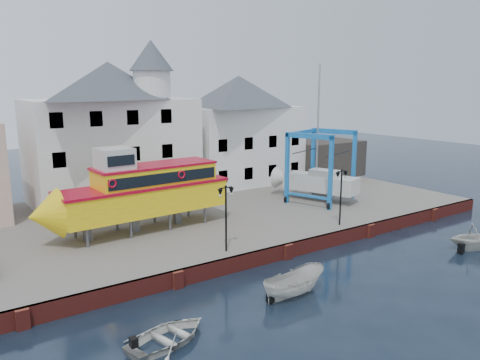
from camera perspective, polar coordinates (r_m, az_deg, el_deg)
ground at (r=31.20m, az=5.81°, el=-9.53°), size 140.00×140.00×0.00m
hardstanding at (r=39.65m, az=-4.47°, el=-4.19°), size 44.00×22.00×1.00m
quay_wall at (r=31.10m, az=5.71°, el=-8.62°), size 44.00×0.47×1.00m
building_white_main at (r=43.12m, az=-15.23°, el=5.96°), size 14.00×8.30×14.00m
building_white_right at (r=49.97m, az=-0.17°, el=6.18°), size 12.00×8.00×11.20m
shed_dark at (r=55.13m, az=9.66°, el=2.74°), size 8.00×7.00×4.00m
lamp_post_left at (r=28.60m, az=-1.73°, el=-2.65°), size 1.12×0.32×4.20m
lamp_post_right at (r=34.87m, az=12.25°, el=-0.36°), size 1.12×0.32×4.20m
tour_boat at (r=33.39m, az=-12.77°, el=-1.46°), size 14.06×4.04×6.06m
travel_lift at (r=42.73m, az=8.93°, el=0.30°), size 6.76×8.15×12.01m
motorboat_a at (r=26.11m, az=6.55°, el=-13.86°), size 4.16×1.69×1.59m
motorboat_c at (r=36.54m, az=26.58°, el=-7.57°), size 4.73×4.48×1.97m
motorboat_d at (r=22.04m, az=-8.70°, el=-18.99°), size 4.63×3.79×0.84m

